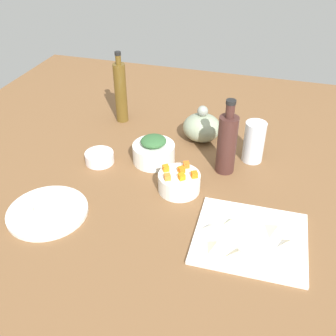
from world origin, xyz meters
TOP-DOWN VIEW (x-y plane):
  - tabletop at (0.00, 0.00)cm, footprint 190.00×190.00cm
  - cutting_board at (28.11, -18.37)cm, footprint 29.64×26.35cm
  - plate_tofu at (-28.48, -24.56)cm, footprint 22.83×22.83cm
  - bowl_greens at (-7.80, 9.46)cm, footprint 14.16×14.16cm
  - bowl_carrots at (4.53, -3.36)cm, footprint 12.83×12.83cm
  - bowl_small_side at (-25.16, 3.59)cm, footprint 9.63×9.63cm
  - teapot at (4.57, 27.90)cm, footprint 15.48×12.96cm
  - bottle_0 at (-29.01, 33.65)cm, footprint 4.69×4.69cm
  - bottle_1 at (16.09, 10.97)cm, footprint 6.15×6.15cm
  - drinking_glass_0 at (23.96, 19.78)cm, footprint 6.97×6.97cm
  - carrot_cube_0 at (5.76, -5.29)cm, footprint 2.53×2.53cm
  - carrot_cube_1 at (4.76, -1.91)cm, footprint 2.55×2.55cm
  - carrot_cube_2 at (9.09, -3.18)cm, footprint 2.45×2.45cm
  - carrot_cube_3 at (1.76, -6.58)cm, footprint 2.47×2.47cm
  - carrot_cube_4 at (0.36, -2.40)cm, footprint 2.50×2.50cm
  - carrot_cube_5 at (5.52, 1.10)cm, footprint 2.40×2.40cm
  - chopped_greens_mound at (-7.80, 9.46)cm, footprint 12.01×12.00cm
  - tofu_cube_0 at (-28.47, -19.98)cm, footprint 3.10×3.10cm
  - tofu_cube_1 at (-32.09, -27.56)cm, footprint 2.96×2.96cm
  - tofu_cube_2 at (-26.37, -26.77)cm, footprint 3.10×3.10cm
  - tofu_cube_3 at (-25.12, -21.68)cm, footprint 3.05×3.05cm
  - tofu_cube_4 at (-31.31, -22.70)cm, footprint 2.47×2.47cm
  - dumpling_0 at (25.98, -26.79)cm, footprint 5.64×5.74cm
  - dumpling_1 at (22.79, -15.50)cm, footprint 5.10×4.93cm
  - dumpling_2 at (18.11, -19.75)cm, footprint 5.49×5.06cm
  - dumpling_3 at (34.75, -14.78)cm, footprint 7.91×7.70cm
  - dumpling_4 at (20.33, -24.93)cm, footprint 6.57×6.74cm
  - dumpling_5 at (38.04, -19.80)cm, footprint 5.70×5.20cm

SIDE VIEW (x-z plane):
  - tabletop at x=0.00cm, z-range 0.00..3.00cm
  - cutting_board at x=28.11cm, z-range 3.00..4.00cm
  - plate_tofu at x=-28.48cm, z-range 3.00..4.20cm
  - bowl_small_side at x=-25.16cm, z-range 3.00..6.68cm
  - dumpling_4 at x=20.33cm, z-range 4.00..6.17cm
  - dumpling_3 at x=34.75cm, z-range 4.00..6.47cm
  - dumpling_1 at x=22.79cm, z-range 4.00..6.50cm
  - dumpling_0 at x=25.98cm, z-range 4.00..6.59cm
  - tofu_cube_0 at x=-28.47cm, z-range 4.20..6.40cm
  - tofu_cube_1 at x=-32.09cm, z-range 4.20..6.40cm
  - tofu_cube_2 at x=-26.37cm, z-range 4.20..6.40cm
  - tofu_cube_3 at x=-25.12cm, z-range 4.20..6.40cm
  - tofu_cube_4 at x=-31.31cm, z-range 4.20..6.40cm
  - dumpling_2 at x=18.11cm, z-range 4.00..6.97cm
  - dumpling_5 at x=38.04cm, z-range 4.00..7.17cm
  - bowl_carrots at x=4.53cm, z-range 3.00..8.69cm
  - bowl_greens at x=-7.80cm, z-range 3.00..9.39cm
  - teapot at x=4.57cm, z-range 1.47..15.09cm
  - carrot_cube_0 at x=5.76cm, z-range 8.69..10.49cm
  - carrot_cube_1 at x=4.76cm, z-range 8.69..10.49cm
  - carrot_cube_2 at x=9.09cm, z-range 8.69..10.49cm
  - carrot_cube_3 at x=1.76cm, z-range 8.69..10.49cm
  - carrot_cube_4 at x=0.36cm, z-range 8.69..10.49cm
  - carrot_cube_5 at x=5.52cm, z-range 8.69..10.49cm
  - drinking_glass_0 at x=23.96cm, z-range 3.00..17.15cm
  - chopped_greens_mound at x=-7.80cm, z-range 9.39..12.44cm
  - bottle_1 at x=16.09cm, z-range 0.90..26.09cm
  - bottle_0 at x=-29.01cm, z-range 1.28..29.12cm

